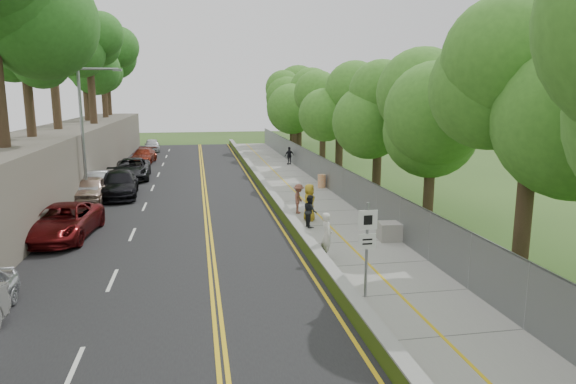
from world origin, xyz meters
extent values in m
plane|color=#33511E|center=(0.00, 0.00, 0.00)|extent=(140.00, 140.00, 0.00)
cube|color=black|center=(-5.40, 15.00, 0.02)|extent=(11.20, 66.00, 0.04)
cube|color=gray|center=(2.55, 15.00, 0.03)|extent=(4.20, 66.00, 0.05)
cube|color=#88D118|center=(0.25, 15.00, 0.30)|extent=(0.42, 66.00, 0.60)
cube|color=#595147|center=(-13.50, 15.00, 2.00)|extent=(5.00, 66.00, 4.00)
cube|color=slate|center=(4.65, 15.00, 1.00)|extent=(0.04, 66.00, 2.00)
cylinder|color=gray|center=(-10.70, 14.00, 4.00)|extent=(0.18, 0.18, 8.00)
cylinder|color=gray|center=(-9.60, 14.00, 7.85)|extent=(2.30, 0.13, 0.13)
cube|color=gray|center=(-8.52, 14.00, 7.80)|extent=(0.50, 0.22, 0.14)
cylinder|color=gray|center=(1.05, -3.00, 1.60)|extent=(0.09, 0.09, 3.10)
cube|color=white|center=(1.05, -3.03, 2.60)|extent=(0.62, 0.04, 0.62)
cube|color=white|center=(1.05, -3.03, 1.90)|extent=(0.56, 0.04, 0.50)
cylinder|color=#EC6000|center=(4.30, 16.00, 0.51)|extent=(0.55, 0.55, 0.91)
cube|color=gray|center=(4.30, 3.00, 0.45)|extent=(1.25, 0.98, 0.79)
imported|color=maroon|center=(-10.16, 5.92, 0.79)|extent=(2.98, 5.63, 1.51)
imported|color=black|center=(-9.00, 15.27, 0.84)|extent=(2.57, 5.61, 1.59)
imported|color=#C2A490|center=(-10.42, 14.17, 0.79)|extent=(2.00, 4.51, 1.51)
imported|color=#B2B3BA|center=(-10.60, 15.30, 0.84)|extent=(2.04, 4.98, 1.60)
imported|color=black|center=(-9.00, 22.18, 0.82)|extent=(2.83, 5.70, 1.55)
imported|color=maroon|center=(-9.00, 31.20, 0.72)|extent=(2.34, 4.85, 1.36)
imported|color=silver|center=(-9.00, 41.17, 0.74)|extent=(1.95, 4.21, 1.40)
imported|color=gold|center=(1.45, 7.13, 1.00)|extent=(0.92, 1.09, 1.90)
imported|color=silver|center=(0.80, 1.00, 0.98)|extent=(0.50, 0.71, 1.86)
imported|color=black|center=(1.21, 5.85, 0.84)|extent=(0.64, 0.80, 1.59)
imported|color=brown|center=(1.23, 8.78, 0.86)|extent=(0.95, 1.19, 1.62)
imported|color=black|center=(4.20, 27.89, 0.85)|extent=(1.02, 0.66, 1.61)
camera|label=1|loc=(-4.15, -17.87, 6.50)|focal=32.00mm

